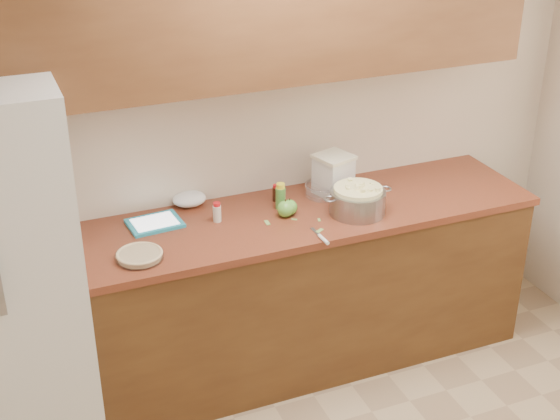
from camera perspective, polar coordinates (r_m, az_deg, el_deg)
name	(u,v)px	position (r m, az deg, el deg)	size (l,w,h in m)	color
room_shell	(460,296)	(2.70, 13.06, -6.15)	(3.60, 3.60, 3.60)	tan
counter_run	(289,290)	(4.24, 0.66, -5.84)	(2.64, 0.68, 0.92)	#583718
upper_cabinets	(278,6)	(3.80, -0.16, 14.70)	(2.60, 0.34, 0.70)	brown
pie	(140,255)	(3.65, -10.23, -3.29)	(0.22, 0.22, 0.04)	silver
colander	(358,201)	(4.01, 5.69, 0.69)	(0.39, 0.29, 0.14)	gray
flour_canister	(333,174)	(4.20, 3.92, 2.62)	(0.23, 0.23, 0.22)	silver
tablet	(155,223)	(3.95, -9.15, -0.96)	(0.28, 0.22, 0.02)	teal
paring_knife	(322,238)	(3.77, 3.12, -2.09)	(0.03, 0.19, 0.02)	gray
lemon_bottle	(281,197)	(4.04, 0.04, 0.99)	(0.05, 0.05, 0.14)	#4C8C38
cinnamon_shaker	(217,212)	(3.93, -4.63, -0.17)	(0.04, 0.04, 0.10)	beige
vanilla_bottle	(276,193)	(4.13, -0.33, 1.24)	(0.03, 0.03, 0.09)	black
mixing_bowl	(323,189)	(4.20, 3.15, 1.53)	(0.19, 0.19, 0.07)	silver
paper_towel	(189,199)	(4.11, -6.66, 0.82)	(0.18, 0.15, 0.07)	white
apple_left	(285,209)	(3.97, 0.40, 0.08)	(0.09, 0.09, 0.10)	#5EAA3A
apple_center	(289,207)	(3.99, 0.70, 0.19)	(0.08, 0.08, 0.09)	#5EAA3A
peel_a	(294,219)	(3.95, 1.05, -0.69)	(0.03, 0.01, 0.00)	#82AC53
peel_b	(267,223)	(3.92, -0.94, -0.93)	(0.05, 0.02, 0.00)	#82AC53
peel_c	(319,220)	(3.95, 2.88, -0.73)	(0.03, 0.01, 0.00)	#82AC53
peel_d	(320,231)	(3.85, 2.92, -1.52)	(0.05, 0.02, 0.00)	#82AC53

